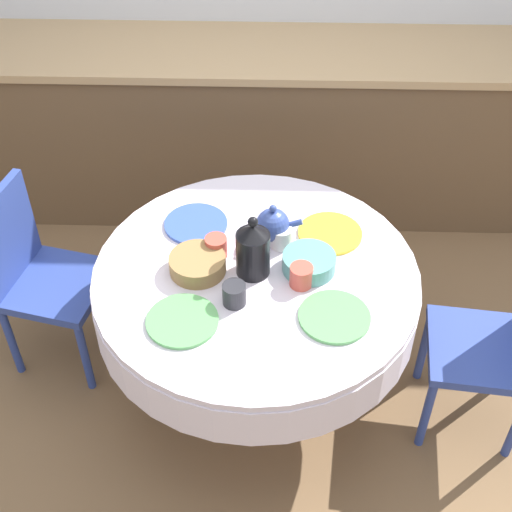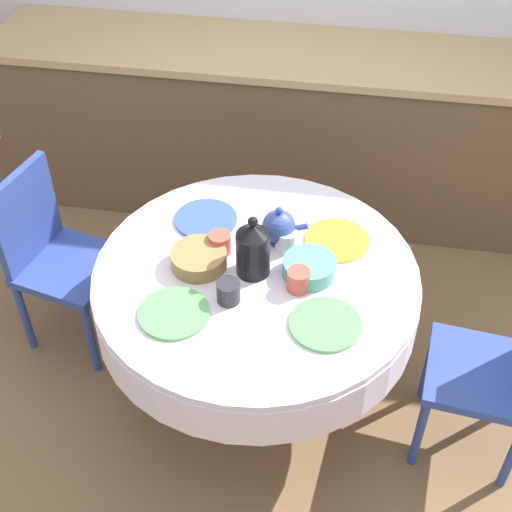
{
  "view_description": "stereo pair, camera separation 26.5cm",
  "coord_description": "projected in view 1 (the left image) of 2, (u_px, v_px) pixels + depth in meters",
  "views": [
    {
      "loc": [
        0.06,
        -1.95,
        2.6
      ],
      "look_at": [
        0.0,
        0.0,
        0.81
      ],
      "focal_mm": 50.0,
      "sensor_mm": 36.0,
      "label": 1
    },
    {
      "loc": [
        0.32,
        -1.92,
        2.6
      ],
      "look_at": [
        0.0,
        0.0,
        0.81
      ],
      "focal_mm": 50.0,
      "sensor_mm": 36.0,
      "label": 2
    }
  ],
  "objects": [
    {
      "name": "plate_near_left",
      "position": [
        182.0,
        321.0,
        2.51
      ],
      "size": [
        0.26,
        0.26,
        0.01
      ],
      "primitive_type": "cylinder",
      "color": "#5BA85B",
      "rests_on": "dining_table"
    },
    {
      "name": "kitchen_counter",
      "position": [
        264.0,
        128.0,
        3.91
      ],
      "size": [
        3.24,
        0.64,
        0.94
      ],
      "color": "brown",
      "rests_on": "ground_plane"
    },
    {
      "name": "cup_near_left",
      "position": [
        234.0,
        294.0,
        2.56
      ],
      "size": [
        0.09,
        0.09,
        0.09
      ],
      "primitive_type": "cylinder",
      "color": "#28282D",
      "rests_on": "dining_table"
    },
    {
      "name": "cup_near_right",
      "position": [
        301.0,
        276.0,
        2.63
      ],
      "size": [
        0.09,
        0.09,
        0.09
      ],
      "primitive_type": "cylinder",
      "color": "#CC4C3D",
      "rests_on": "dining_table"
    },
    {
      "name": "plate_near_right",
      "position": [
        334.0,
        317.0,
        2.52
      ],
      "size": [
        0.26,
        0.26,
        0.01
      ],
      "primitive_type": "cylinder",
      "color": "#5BA85B",
      "rests_on": "dining_table"
    },
    {
      "name": "chair_right",
      "position": [
        38.0,
        271.0,
        3.05
      ],
      "size": [
        0.48,
        0.48,
        0.88
      ],
      "rotation": [
        0.0,
        0.0,
        -1.8
      ],
      "color": "#2D428E",
      "rests_on": "ground_plane"
    },
    {
      "name": "coffee_carafe",
      "position": [
        253.0,
        250.0,
        2.63
      ],
      "size": [
        0.13,
        0.13,
        0.26
      ],
      "color": "black",
      "rests_on": "dining_table"
    },
    {
      "name": "teapot",
      "position": [
        273.0,
        225.0,
        2.78
      ],
      "size": [
        0.19,
        0.13,
        0.18
      ],
      "color": "#33478E",
      "rests_on": "dining_table"
    },
    {
      "name": "plate_far_left",
      "position": [
        196.0,
        224.0,
        2.9
      ],
      "size": [
        0.26,
        0.26,
        0.01
      ],
      "primitive_type": "cylinder",
      "color": "#3856AD",
      "rests_on": "dining_table"
    },
    {
      "name": "cup_far_right",
      "position": [
        281.0,
        237.0,
        2.79
      ],
      "size": [
        0.09,
        0.09,
        0.09
      ],
      "primitive_type": "cylinder",
      "color": "white",
      "rests_on": "dining_table"
    },
    {
      "name": "fruit_bowl",
      "position": [
        309.0,
        263.0,
        2.69
      ],
      "size": [
        0.2,
        0.2,
        0.07
      ],
      "primitive_type": "cylinder",
      "color": "#569993",
      "rests_on": "dining_table"
    },
    {
      "name": "dining_table",
      "position": [
        256.0,
        294.0,
        2.79
      ],
      "size": [
        1.26,
        1.26,
        0.73
      ],
      "color": "tan",
      "rests_on": "ground_plane"
    },
    {
      "name": "cup_far_left",
      "position": [
        216.0,
        247.0,
        2.74
      ],
      "size": [
        0.09,
        0.09,
        0.09
      ],
      "primitive_type": "cylinder",
      "color": "#CC4C3D",
      "rests_on": "dining_table"
    },
    {
      "name": "chair_left",
      "position": [
        502.0,
        341.0,
        2.76
      ],
      "size": [
        0.44,
        0.44,
        0.88
      ],
      "rotation": [
        0.0,
        0.0,
        1.45
      ],
      "color": "#2D428E",
      "rests_on": "ground_plane"
    },
    {
      "name": "plate_far_right",
      "position": [
        330.0,
        233.0,
        2.86
      ],
      "size": [
        0.26,
        0.26,
        0.01
      ],
      "primitive_type": "cylinder",
      "color": "yellow",
      "rests_on": "dining_table"
    },
    {
      "name": "bread_basket",
      "position": [
        198.0,
        264.0,
        2.69
      ],
      "size": [
        0.22,
        0.22,
        0.07
      ],
      "primitive_type": "cylinder",
      "color": "olive",
      "rests_on": "dining_table"
    },
    {
      "name": "ground_plane",
      "position": [
        256.0,
        388.0,
        3.2
      ],
      "size": [
        12.0,
        12.0,
        0.0
      ],
      "primitive_type": "plane",
      "color": "brown"
    }
  ]
}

